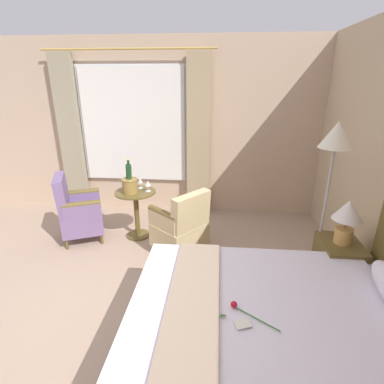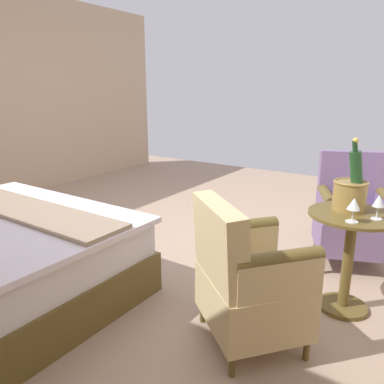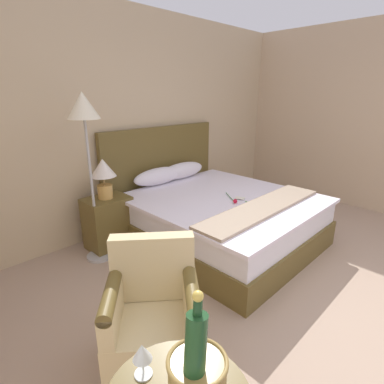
{
  "view_description": "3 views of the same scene",
  "coord_description": "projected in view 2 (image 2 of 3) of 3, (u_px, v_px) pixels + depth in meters",
  "views": [
    {
      "loc": [
        2.03,
        1.38,
        2.14
      ],
      "look_at": [
        -0.82,
        1.13,
        1.07
      ],
      "focal_mm": 28.0,
      "sensor_mm": 36.0,
      "label": 1
    },
    {
      "loc": [
        -2.19,
        2.73,
        1.47
      ],
      "look_at": [
        -0.93,
        0.88,
        0.85
      ],
      "focal_mm": 35.0,
      "sensor_mm": 36.0,
      "label": 2
    },
    {
      "loc": [
        -2.3,
        -0.35,
        1.78
      ],
      "look_at": [
        -0.8,
        1.15,
        1.07
      ],
      "focal_mm": 28.0,
      "sensor_mm": 36.0,
      "label": 3
    }
  ],
  "objects": [
    {
      "name": "armchair_facing_bed",
      "position": [
        352.0,
        215.0,
        3.2
      ],
      "size": [
        0.74,
        0.73,
        0.95
      ],
      "color": "brown",
      "rests_on": "ground"
    },
    {
      "name": "ground_plane",
      "position": [
        165.0,
        241.0,
        3.76
      ],
      "size": [
        7.47,
        7.47,
        0.0
      ],
      "primitive_type": "plane",
      "color": "tan"
    },
    {
      "name": "side_table_round",
      "position": [
        349.0,
        251.0,
        2.49
      ],
      "size": [
        0.56,
        0.56,
        0.69
      ],
      "color": "brown",
      "rests_on": "ground"
    },
    {
      "name": "armchair_by_window",
      "position": [
        247.0,
        280.0,
        2.16
      ],
      "size": [
        0.79,
        0.79,
        0.88
      ],
      "color": "brown",
      "rests_on": "ground"
    },
    {
      "name": "wine_glass_near_bucket",
      "position": [
        354.0,
        205.0,
        2.23
      ],
      "size": [
        0.08,
        0.08,
        0.15
      ],
      "color": "white",
      "rests_on": "side_table_round"
    },
    {
      "name": "wine_glass_near_edge",
      "position": [
        379.0,
        202.0,
        2.28
      ],
      "size": [
        0.07,
        0.07,
        0.16
      ],
      "color": "white",
      "rests_on": "side_table_round"
    },
    {
      "name": "champagne_bucket",
      "position": [
        351.0,
        191.0,
        2.45
      ],
      "size": [
        0.22,
        0.22,
        0.48
      ],
      "color": "olive",
      "rests_on": "side_table_round"
    }
  ]
}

